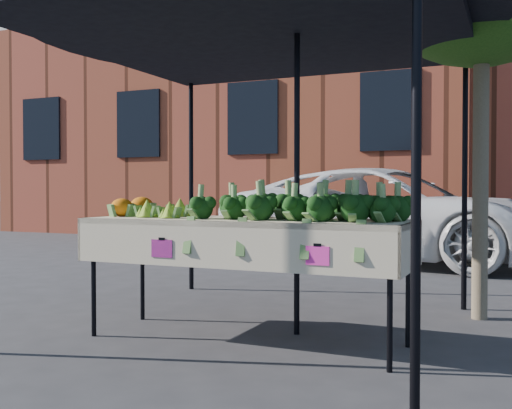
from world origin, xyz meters
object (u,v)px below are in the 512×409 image
(canopy, at_px, (259,158))
(vehicle, at_px, (390,93))
(table, at_px, (245,280))
(street_tree, at_px, (481,96))

(canopy, relative_size, vehicle, 0.60)
(canopy, bearing_deg, table, -80.05)
(street_tree, bearing_deg, vehicle, 111.56)
(table, height_order, vehicle, vehicle)
(table, bearing_deg, street_tree, 44.58)
(street_tree, bearing_deg, canopy, -146.28)
(canopy, height_order, street_tree, street_tree)
(street_tree, bearing_deg, table, -135.42)
(canopy, bearing_deg, vehicle, 89.26)
(canopy, bearing_deg, street_tree, 33.72)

